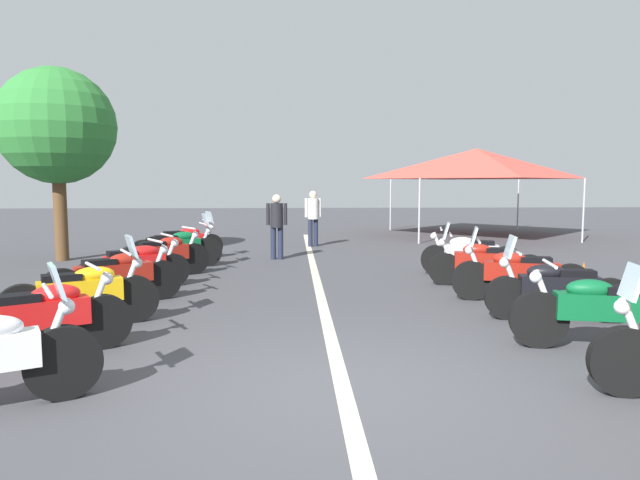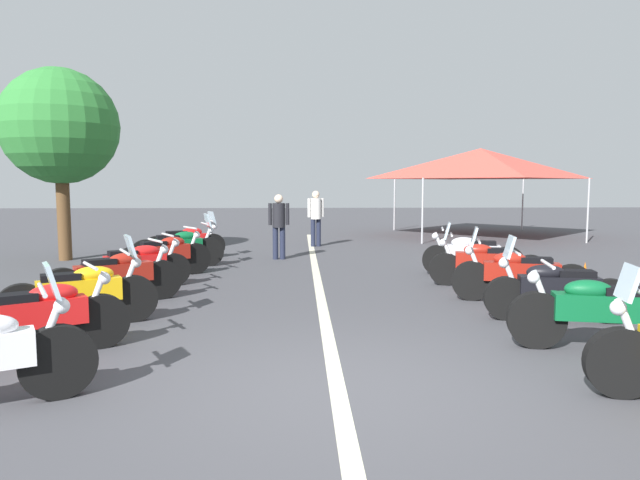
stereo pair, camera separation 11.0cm
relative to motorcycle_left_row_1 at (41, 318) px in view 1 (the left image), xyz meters
name	(u,v)px [view 1 (the left image)]	position (x,y,z in m)	size (l,w,h in m)	color
ground_plane	(344,391)	(-1.15, -3.24, -0.45)	(80.00, 80.00, 0.00)	#424247
lane_centre_stripe	(319,288)	(4.04, -3.24, -0.45)	(22.00, 0.16, 0.01)	beige
motorcycle_left_row_1	(41,318)	(0.00, 0.00, 0.00)	(1.17, 1.77, 1.00)	black
motorcycle_left_row_2	(83,293)	(1.32, 0.02, 0.02)	(1.07, 1.88, 1.21)	black
motorcycle_left_row_3	(115,276)	(2.77, 0.04, 0.01)	(1.32, 1.91, 1.01)	black
motorcycle_left_row_4	(136,265)	(4.06, 0.08, -0.01)	(1.16, 1.81, 0.99)	black
motorcycle_left_row_5	(164,255)	(5.45, -0.11, 0.01)	(1.26, 1.74, 1.01)	black
motorcycle_left_row_6	(177,247)	(6.72, -0.13, 0.02)	(0.97, 2.01, 1.23)	black
motorcycle_left_row_7	(184,241)	(8.20, 0.00, 0.01)	(1.11, 1.92, 1.20)	black
motorcycle_right_row_1	(604,310)	(0.00, -6.34, 0.01)	(0.81, 2.10, 1.01)	black
motorcycle_right_row_2	(556,288)	(1.40, -6.45, 0.01)	(0.76, 2.00, 1.20)	black
motorcycle_right_row_3	(519,273)	(2.68, -6.43, 0.02)	(0.89, 2.15, 1.21)	black
motorcycle_right_row_4	(485,262)	(4.12, -6.36, 0.01)	(0.85, 2.13, 1.20)	black
motorcycle_right_row_5	(470,254)	(5.40, -6.48, 0.00)	(0.82, 2.05, 0.99)	black
traffic_cone_2	(583,281)	(2.96, -7.65, -0.16)	(0.36, 0.36, 0.61)	orange
bystander_0	(313,214)	(11.03, -3.38, 0.54)	(0.32, 0.51, 1.70)	#1E2338
bystander_1	(277,222)	(8.10, -2.36, 0.51)	(0.32, 0.53, 1.65)	#1E2338
roadside_tree_0	(57,127)	(8.14, 3.02, 2.85)	(2.84, 2.84, 4.74)	brown
event_tent	(476,164)	(14.38, -9.49, 2.19)	(5.97, 5.97, 3.20)	#E54C3F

